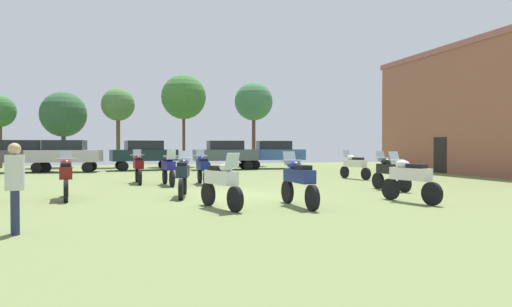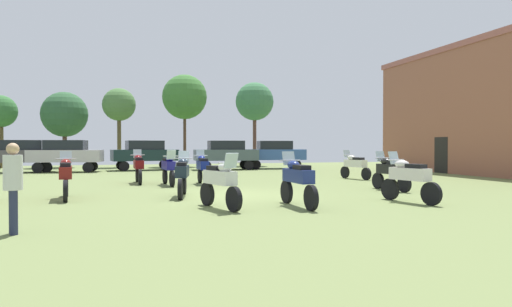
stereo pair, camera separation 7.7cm
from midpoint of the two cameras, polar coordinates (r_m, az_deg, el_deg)
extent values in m
cube|color=olive|center=(15.28, -3.62, -5.29)|extent=(44.00, 52.00, 0.02)
cube|color=black|center=(29.47, 22.45, -0.20)|extent=(0.08, 1.20, 2.20)
cylinder|color=black|center=(18.47, -10.45, -3.16)|extent=(0.19, 0.67, 0.66)
cylinder|color=black|center=(20.03, -11.33, -2.84)|extent=(0.19, 0.67, 0.66)
cube|color=navy|center=(19.22, -10.91, -1.48)|extent=(0.50, 1.38, 0.36)
ellipsoid|color=navy|center=(18.91, -10.74, -0.67)|extent=(0.37, 0.51, 0.24)
cube|color=black|center=(19.44, -11.04, -0.74)|extent=(0.36, 0.59, 0.12)
cube|color=silver|center=(18.58, -10.55, -0.14)|extent=(0.37, 0.19, 0.39)
cylinder|color=#B7B7BC|center=(18.68, -10.61, -0.32)|extent=(0.62, 0.10, 0.04)
cylinder|color=black|center=(11.35, -2.62, -5.78)|extent=(0.31, 0.65, 0.65)
cylinder|color=black|center=(12.61, -6.02, -5.11)|extent=(0.31, 0.65, 0.65)
cube|color=silver|center=(11.93, -4.41, -3.03)|extent=(0.72, 1.28, 0.36)
ellipsoid|color=silver|center=(11.67, -3.75, -1.74)|extent=(0.45, 0.55, 0.24)
cube|color=black|center=(12.10, -4.91, -1.83)|extent=(0.46, 0.62, 0.12)
cube|color=silver|center=(11.40, -2.98, -0.90)|extent=(0.39, 0.25, 0.39)
cylinder|color=#B7B7BC|center=(11.48, -3.22, -1.19)|extent=(0.60, 0.22, 0.04)
cylinder|color=black|center=(16.00, -22.73, -3.86)|extent=(0.19, 0.67, 0.66)
cylinder|color=black|center=(14.38, -22.80, -4.40)|extent=(0.19, 0.67, 0.66)
cube|color=maroon|center=(15.16, -22.78, -2.20)|extent=(0.51, 1.42, 0.36)
ellipsoid|color=maroon|center=(15.46, -22.77, -1.10)|extent=(0.37, 0.51, 0.24)
cube|color=black|center=(14.90, -22.80, -1.33)|extent=(0.36, 0.59, 0.12)
cube|color=silver|center=(15.80, -22.76, -0.40)|extent=(0.37, 0.19, 0.39)
cylinder|color=#B7B7BC|center=(15.69, -22.77, -0.63)|extent=(0.62, 0.10, 0.04)
cylinder|color=black|center=(13.10, 4.05, -4.83)|extent=(0.15, 0.67, 0.66)
cylinder|color=black|center=(11.62, 7.16, -5.58)|extent=(0.15, 0.67, 0.66)
cube|color=navy|center=(12.31, 5.51, -2.82)|extent=(0.43, 1.40, 0.36)
ellipsoid|color=navy|center=(12.58, 4.94, -1.46)|extent=(0.34, 0.50, 0.24)
cube|color=black|center=(12.08, 5.99, -1.75)|extent=(0.33, 0.57, 0.12)
cube|color=silver|center=(12.89, 4.32, -0.59)|extent=(0.37, 0.17, 0.39)
cylinder|color=#B7B7BC|center=(12.80, 4.50, -0.88)|extent=(0.62, 0.07, 0.04)
cylinder|color=black|center=(18.03, 15.28, -3.34)|extent=(0.19, 0.63, 0.62)
cylinder|color=black|center=(16.87, 18.36, -3.65)|extent=(0.19, 0.63, 0.62)
cube|color=black|center=(17.41, 16.77, -1.89)|extent=(0.50, 1.30, 0.36)
ellipsoid|color=black|center=(17.62, 16.20, -0.94)|extent=(0.37, 0.51, 0.24)
cube|color=black|center=(17.23, 17.24, -1.13)|extent=(0.36, 0.59, 0.12)
cube|color=silver|center=(17.87, 15.57, -0.34)|extent=(0.37, 0.19, 0.39)
cylinder|color=#B7B7BC|center=(17.80, 15.76, -0.54)|extent=(0.62, 0.10, 0.04)
cylinder|color=black|center=(20.24, -7.00, -2.81)|extent=(0.13, 0.64, 0.64)
cylinder|color=black|center=(18.79, -6.27, -3.10)|extent=(0.13, 0.64, 0.64)
cube|color=navy|center=(19.48, -6.65, -1.48)|extent=(0.37, 1.26, 0.36)
ellipsoid|color=navy|center=(19.75, -6.79, -0.63)|extent=(0.32, 0.48, 0.24)
cube|color=black|center=(19.26, -6.54, -0.79)|extent=(0.31, 0.56, 0.12)
cube|color=silver|center=(20.06, -6.94, -0.09)|extent=(0.36, 0.16, 0.39)
cylinder|color=#B7B7BC|center=(19.97, -6.89, -0.27)|extent=(0.62, 0.04, 0.04)
cylinder|color=black|center=(14.48, 16.73, -4.33)|extent=(0.27, 0.66, 0.65)
cylinder|color=black|center=(13.47, 21.42, -4.76)|extent=(0.27, 0.66, 0.65)
cube|color=silver|center=(13.92, 19.00, -2.47)|extent=(0.65, 1.35, 0.36)
ellipsoid|color=silver|center=(14.11, 18.12, -1.28)|extent=(0.42, 0.54, 0.24)
cube|color=black|center=(13.76, 19.71, -1.51)|extent=(0.42, 0.61, 0.12)
cube|color=silver|center=(14.32, 17.17, -0.52)|extent=(0.39, 0.23, 0.39)
cylinder|color=#B7B7BC|center=(14.26, 17.45, -0.77)|extent=(0.61, 0.18, 0.04)
cylinder|color=black|center=(23.60, 11.27, -2.32)|extent=(0.24, 0.61, 0.60)
cylinder|color=black|center=(22.36, 13.85, -2.52)|extent=(0.24, 0.61, 0.60)
cube|color=silver|center=(22.95, 12.53, -1.22)|extent=(0.63, 1.42, 0.36)
ellipsoid|color=silver|center=(23.18, 12.04, -0.51)|extent=(0.41, 0.53, 0.24)
cube|color=black|center=(22.76, 12.92, -0.64)|extent=(0.41, 0.61, 0.12)
cube|color=silver|center=(23.45, 11.51, -0.05)|extent=(0.38, 0.22, 0.39)
cylinder|color=#B7B7BC|center=(23.37, 11.67, -0.20)|extent=(0.61, 0.16, 0.04)
cylinder|color=black|center=(15.63, -8.92, -3.91)|extent=(0.24, 0.67, 0.65)
cylinder|color=black|center=(14.02, -9.39, -4.48)|extent=(0.24, 0.67, 0.65)
cube|color=#192532|center=(14.79, -9.15, -2.22)|extent=(0.61, 1.42, 0.36)
ellipsoid|color=#192532|center=(15.08, -9.07, -1.10)|extent=(0.40, 0.53, 0.24)
cube|color=black|center=(14.53, -9.22, -1.33)|extent=(0.40, 0.61, 0.12)
cube|color=silver|center=(15.42, -8.98, -0.38)|extent=(0.38, 0.22, 0.39)
cylinder|color=#B7B7BC|center=(15.32, -9.00, -0.61)|extent=(0.62, 0.15, 0.04)
cylinder|color=black|center=(21.29, -14.68, -2.62)|extent=(0.16, 0.67, 0.66)
cylinder|color=black|center=(19.65, -14.33, -2.92)|extent=(0.16, 0.67, 0.66)
cube|color=maroon|center=(20.44, -14.52, -1.33)|extent=(0.44, 1.41, 0.36)
ellipsoid|color=maroon|center=(20.75, -14.59, -0.53)|extent=(0.35, 0.50, 0.24)
cube|color=black|center=(20.19, -14.47, -0.68)|extent=(0.33, 0.58, 0.12)
cube|color=silver|center=(21.09, -14.66, -0.01)|extent=(0.37, 0.17, 0.39)
cylinder|color=#B7B7BC|center=(20.99, -14.64, -0.18)|extent=(0.62, 0.07, 0.04)
cylinder|color=black|center=(30.53, -16.25, -1.55)|extent=(0.67, 0.32, 0.64)
cylinder|color=black|center=(31.95, -16.63, -1.44)|extent=(0.67, 0.32, 0.64)
cylinder|color=black|center=(31.09, -10.91, -1.49)|extent=(0.67, 0.32, 0.64)
cylinder|color=black|center=(32.49, -11.51, -1.38)|extent=(0.67, 0.32, 0.64)
cube|color=#14282A|center=(31.46, -13.81, -0.20)|extent=(4.53, 2.44, 0.75)
cube|color=black|center=(31.45, -13.82, 1.04)|extent=(2.58, 1.93, 0.61)
cylinder|color=black|center=(31.69, 0.10, -1.42)|extent=(0.66, 0.29, 0.64)
cylinder|color=black|center=(33.11, -0.30, -1.32)|extent=(0.66, 0.29, 0.64)
cylinder|color=black|center=(32.30, 5.23, -1.38)|extent=(0.66, 0.29, 0.64)
cylinder|color=black|center=(33.69, 4.62, -1.28)|extent=(0.66, 0.29, 0.64)
cube|color=#34589F|center=(32.65, 2.43, -0.13)|extent=(4.48, 2.28, 0.75)
cube|color=black|center=(32.64, 2.43, 1.06)|extent=(2.53, 1.84, 0.61)
cylinder|color=black|center=(30.69, -24.85, -1.59)|extent=(0.67, 0.33, 0.64)
cylinder|color=black|center=(32.13, -24.88, -1.48)|extent=(0.67, 0.33, 0.64)
cube|color=#4C464D|center=(31.41, -27.54, -0.29)|extent=(4.54, 2.50, 0.75)
cube|color=black|center=(31.40, -27.55, 0.95)|extent=(2.60, 1.96, 0.61)
cylinder|color=black|center=(30.34, -6.21, -1.53)|extent=(0.64, 0.23, 0.64)
cylinder|color=black|center=(31.77, -6.58, -1.42)|extent=(0.64, 0.23, 0.64)
cylinder|color=black|center=(30.90, -0.83, -1.48)|extent=(0.64, 0.23, 0.64)
cylinder|color=black|center=(32.30, -1.44, -1.38)|extent=(0.64, 0.23, 0.64)
cube|color=#425359|center=(31.27, -3.75, -0.18)|extent=(4.34, 1.89, 0.75)
cube|color=black|center=(31.27, -3.75, 1.06)|extent=(2.40, 1.63, 0.61)
cylinder|color=black|center=(30.40, -25.81, -1.63)|extent=(0.66, 0.29, 0.64)
cylinder|color=black|center=(31.78, -25.06, -1.51)|extent=(0.66, 0.29, 0.64)
cylinder|color=black|center=(29.69, -20.39, -1.65)|extent=(0.66, 0.29, 0.64)
cylinder|color=black|center=(31.10, -19.87, -1.53)|extent=(0.66, 0.29, 0.64)
cube|color=#AFA8B1|center=(30.69, -22.82, -0.28)|extent=(4.48, 2.28, 0.75)
cube|color=black|center=(30.68, -22.82, 0.99)|extent=(2.53, 1.84, 0.61)
cylinder|color=#262C47|center=(9.74, -28.17, -6.48)|extent=(0.14, 0.14, 0.83)
cylinder|color=#262C47|center=(9.57, -28.08, -6.61)|extent=(0.14, 0.14, 0.83)
cylinder|color=silver|center=(9.59, -28.16, -2.12)|extent=(0.43, 0.43, 0.66)
sphere|color=tan|center=(9.57, -28.18, 0.52)|extent=(0.23, 0.23, 0.23)
cylinder|color=brown|center=(37.80, -0.12, 2.01)|extent=(0.30, 0.30, 4.64)
sphere|color=#3C7648|center=(37.98, -0.12, 6.59)|extent=(3.18, 3.18, 3.18)
cylinder|color=brown|center=(37.59, -22.96, 0.89)|extent=(0.32, 0.32, 3.28)
sphere|color=#305C35|center=(37.67, -22.98, 4.57)|extent=(3.45, 3.45, 3.45)
cylinder|color=brown|center=(36.48, -16.84, 1.71)|extent=(0.30, 0.30, 4.27)
sphere|color=#4C773E|center=(36.61, -16.87, 5.94)|extent=(2.53, 2.53, 2.53)
cylinder|color=brown|center=(38.25, -29.52, 1.13)|extent=(0.40, 0.40, 3.67)
sphere|color=#366E35|center=(38.34, -29.55, 4.68)|extent=(2.37, 2.37, 2.37)
cylinder|color=brown|center=(36.93, -8.94, 2.13)|extent=(0.24, 0.24, 4.78)
sphere|color=#3C7431|center=(37.13, -8.95, 7.07)|extent=(3.60, 3.60, 3.60)
camera|label=1|loc=(0.04, -89.88, 0.00)|focal=31.66mm
camera|label=2|loc=(0.04, 90.12, 0.00)|focal=31.66mm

